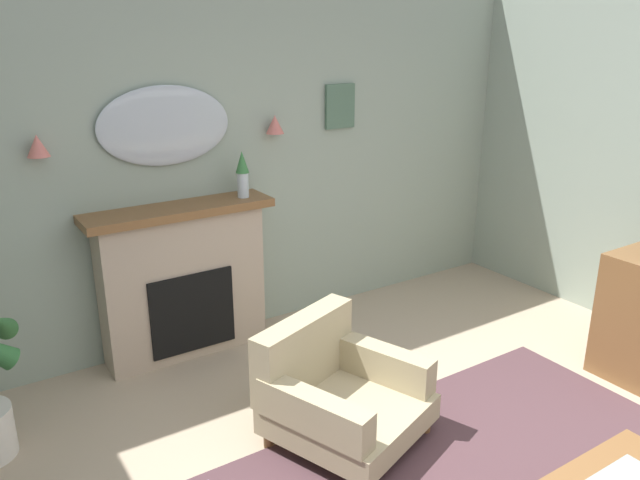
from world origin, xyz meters
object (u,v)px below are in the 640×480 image
wall_mirror (165,126)px  fireplace (184,283)px  wall_sconce_right (275,124)px  mantel_vase_centre (242,173)px  wall_sconce_left (37,146)px  armchair_by_coffee_table (336,390)px  framed_picture (340,106)px

wall_mirror → fireplace: bearing=-90.0°
fireplace → wall_sconce_right: 1.38m
mantel_vase_centre → wall_sconce_left: bearing=174.9°
wall_mirror → armchair_by_coffee_table: bearing=-77.3°
wall_sconce_left → framed_picture: framed_picture is taller
wall_mirror → armchair_by_coffee_table: wall_mirror is taller
fireplace → mantel_vase_centre: 0.92m
wall_sconce_left → wall_sconce_right: same height
fireplace → mantel_vase_centre: size_ratio=3.92×
fireplace → wall_sconce_left: bearing=173.8°
fireplace → armchair_by_coffee_table: (0.36, -1.46, -0.27)m
fireplace → wall_sconce_left: (-0.85, 0.09, 1.09)m
mantel_vase_centre → framed_picture: (1.00, 0.18, 0.40)m
wall_sconce_left → armchair_by_coffee_table: 2.39m
fireplace → wall_mirror: wall_mirror is taller
fireplace → wall_mirror: (0.00, 0.14, 1.14)m
fireplace → wall_mirror: 1.15m
fireplace → wall_mirror: size_ratio=1.42×
wall_sconce_left → armchair_by_coffee_table: bearing=-52.1°
fireplace → armchair_by_coffee_table: bearing=-76.2°
mantel_vase_centre → wall_mirror: (-0.50, 0.17, 0.36)m
wall_sconce_right → armchair_by_coffee_table: (-0.49, -1.56, -1.35)m
wall_sconce_right → armchair_by_coffee_table: wall_sconce_right is taller
wall_sconce_left → armchair_by_coffee_table: wall_sconce_left is taller
fireplace → armchair_by_coffee_table: size_ratio=1.31×
framed_picture → armchair_by_coffee_table: bearing=-125.2°
framed_picture → wall_sconce_left: bearing=-178.5°
fireplace → wall_sconce_left: 1.38m
wall_sconce_left → framed_picture: size_ratio=0.39×
wall_sconce_left → fireplace: bearing=-6.2°
mantel_vase_centre → wall_sconce_right: size_ratio=2.48×
fireplace → wall_sconce_left: size_ratio=9.71×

